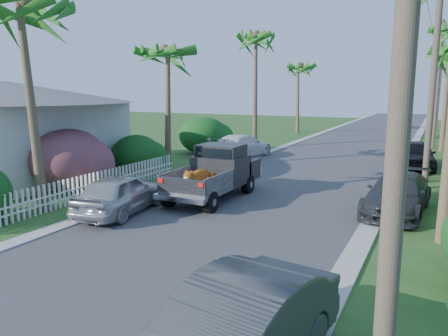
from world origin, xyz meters
The scene contains 22 objects.
ground centered at (0.00, 0.00, 0.00)m, with size 120.00×120.00×0.00m, color #264B1C.
road centered at (0.00, 25.00, 0.01)m, with size 8.00×100.00×0.02m, color #38383A.
curb_left centered at (-4.30, 25.00, 0.03)m, with size 0.60×100.00×0.06m, color #A5A39E.
curb_right centered at (4.30, 25.00, 0.03)m, with size 0.60×100.00×0.06m, color #A5A39E.
pickup_truck centered at (-1.72, 7.81, 1.01)m, with size 1.98×5.12×2.06m.
parked_car_rm centered at (4.88, 8.45, 0.66)m, with size 1.85×4.56×1.32m, color #2C2F31.
parked_car_rf centered at (5.00, 18.23, 0.74)m, with size 1.74×4.33×1.47m, color black.
parked_car_ln centered at (-3.61, 4.19, 0.69)m, with size 1.63×4.06×1.38m, color #B6B9BD.
parked_car_lf centered at (-5.00, 17.46, 0.72)m, with size 2.02×4.96×1.44m, color white.
palm_l_a centered at (-6.20, 3.00, 6.93)m, with size 4.40×4.40×8.20m.
palm_l_b centered at (-6.80, 12.00, 6.15)m, with size 4.40×4.40×7.40m.
palm_l_c centered at (-6.00, 22.00, 7.91)m, with size 4.40×4.40×9.20m.
palm_l_d centered at (-6.50, 34.00, 6.44)m, with size 4.40×4.40×7.70m.
shrub_l_b centered at (-7.80, 6.00, 1.30)m, with size 3.00×3.30×2.60m, color #B11968.
shrub_l_c centered at (-7.40, 10.00, 1.00)m, with size 2.40×2.64×2.00m, color #144112.
shrub_l_d centered at (-8.00, 18.00, 1.20)m, with size 3.20×3.52×2.40m, color #144112.
picket_fence centered at (-6.00, 5.50, 0.50)m, with size 0.10×11.00×1.00m, color white.
house_left centered at (-13.00, 7.00, 2.12)m, with size 9.00×8.00×4.60m.
utility_pole_a centered at (5.60, -2.00, 4.60)m, with size 1.60×0.26×9.00m.
utility_pole_b centered at (5.60, 13.00, 4.60)m, with size 1.60×0.26×9.00m.
utility_pole_c centered at (5.60, 28.00, 4.60)m, with size 1.60×0.26×9.00m.
utility_pole_d centered at (5.60, 43.00, 4.60)m, with size 1.60×0.26×9.00m.
Camera 1 is at (6.01, -7.24, 4.21)m, focal length 35.00 mm.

